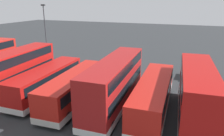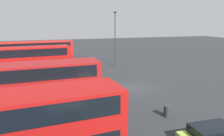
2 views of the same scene
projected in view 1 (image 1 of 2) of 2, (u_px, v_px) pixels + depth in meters
name	position (u px, v px, depth m)	size (l,w,h in m)	color
ground_plane	(107.00, 67.00, 32.78)	(140.00, 140.00, 0.00)	#2D3033
bus_double_decker_near_end	(197.00, 93.00, 17.38)	(3.29, 10.60, 4.55)	#B71411
bus_single_deck_second	(153.00, 95.00, 19.07)	(2.99, 11.28, 2.95)	red
bus_double_decker_third	(115.00, 82.00, 19.77)	(3.03, 11.85, 4.55)	#A51919
bus_single_deck_fourth	(76.00, 87.00, 20.77)	(3.08, 10.53, 2.95)	red
bus_single_deck_fifth	(47.00, 80.00, 22.50)	(2.88, 10.43, 2.95)	#B71411
bus_double_decker_sixth	(18.00, 70.00, 23.32)	(3.22, 10.30, 4.55)	#B71411
car_hatchback_silver	(196.00, 72.00, 27.96)	(1.98, 4.40, 1.43)	#A5D14C
lamp_post_tall	(45.00, 28.00, 36.72)	(0.70, 0.30, 9.15)	#38383D
waste_bin_yellow	(160.00, 71.00, 29.27)	(0.60, 0.60, 0.95)	#333338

